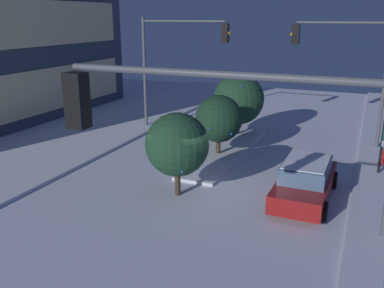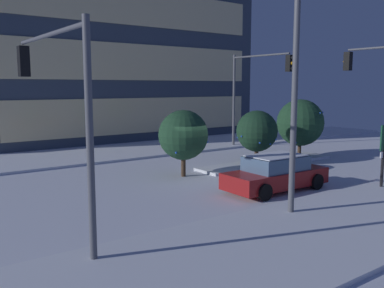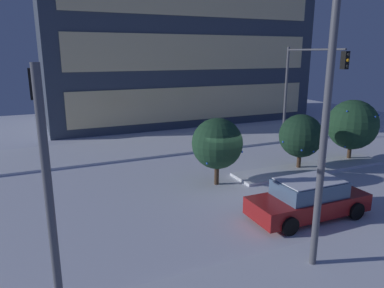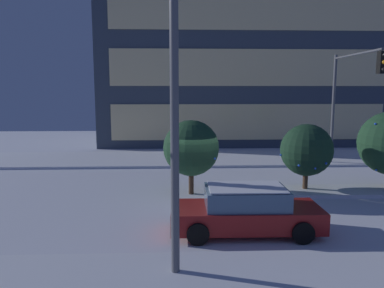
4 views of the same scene
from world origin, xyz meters
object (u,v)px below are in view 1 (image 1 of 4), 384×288
(fire_hydrant, at_px, (382,158))
(decorated_tree_right_of_median, at_px, (239,99))
(traffic_light_corner_near_right, at_px, (347,59))
(parking_info_sign, at_px, (383,137))
(decorated_tree_left_of_median, at_px, (177,145))
(decorated_tree_median, at_px, (219,119))
(traffic_light_corner_near_left, at_px, (239,171))
(traffic_light_corner_far_right, at_px, (176,53))
(car_near, at_px, (305,181))
(street_lamp_arched, at_px, (376,57))

(fire_hydrant, distance_m, decorated_tree_right_of_median, 8.12)
(traffic_light_corner_near_right, height_order, decorated_tree_right_of_median, traffic_light_corner_near_right)
(parking_info_sign, relative_size, decorated_tree_right_of_median, 0.77)
(parking_info_sign, height_order, decorated_tree_left_of_median, decorated_tree_left_of_median)
(decorated_tree_median, bearing_deg, traffic_light_corner_near_left, -159.28)
(traffic_light_corner_near_right, relative_size, decorated_tree_right_of_median, 1.83)
(traffic_light_corner_near_left, relative_size, decorated_tree_left_of_median, 1.85)
(traffic_light_corner_far_right, distance_m, decorated_tree_right_of_median, 4.45)
(parking_info_sign, bearing_deg, decorated_tree_median, -2.98)
(car_near, distance_m, decorated_tree_right_of_median, 8.95)
(traffic_light_corner_near_left, distance_m, street_lamp_arched, 7.20)
(traffic_light_corner_near_left, height_order, traffic_light_corner_far_right, traffic_light_corner_far_right)
(car_near, xyz_separation_m, traffic_light_corner_far_right, (7.14, 8.58, 3.86))
(traffic_light_corner_near_left, xyz_separation_m, decorated_tree_left_of_median, (7.54, 4.60, -2.22))
(decorated_tree_right_of_median, bearing_deg, street_lamp_arched, -144.79)
(traffic_light_corner_far_right, xyz_separation_m, parking_info_sign, (-3.49, -11.13, -2.83))
(fire_hydrant, relative_size, parking_info_sign, 0.30)
(traffic_light_corner_far_right, xyz_separation_m, decorated_tree_median, (-3.63, -3.91, -2.71))
(decorated_tree_median, bearing_deg, traffic_light_corner_near_right, -51.69)
(car_near, relative_size, decorated_tree_right_of_median, 1.34)
(street_lamp_arched, bearing_deg, decorated_tree_median, -43.15)
(traffic_light_corner_near_left, xyz_separation_m, decorated_tree_right_of_median, (16.45, 4.96, -2.11))
(street_lamp_arched, distance_m, parking_info_sign, 6.99)
(traffic_light_corner_near_right, xyz_separation_m, fire_hydrant, (-2.72, -2.10, -4.13))
(traffic_light_corner_far_right, distance_m, decorated_tree_median, 5.98)
(street_lamp_arched, bearing_deg, fire_hydrant, -98.36)
(traffic_light_corner_near_left, distance_m, traffic_light_corner_near_right, 16.75)
(parking_info_sign, height_order, decorated_tree_right_of_median, decorated_tree_right_of_median)
(traffic_light_corner_near_left, relative_size, decorated_tree_right_of_median, 1.67)
(street_lamp_arched, relative_size, parking_info_sign, 3.11)
(traffic_light_corner_near_right, distance_m, decorated_tree_left_of_median, 10.82)
(traffic_light_corner_near_right, distance_m, parking_info_sign, 5.27)
(car_near, height_order, traffic_light_corner_far_right, traffic_light_corner_far_right)
(traffic_light_corner_near_left, relative_size, traffic_light_corner_far_right, 0.91)
(traffic_light_corner_far_right, height_order, fire_hydrant, traffic_light_corner_far_right)
(traffic_light_corner_near_left, distance_m, fire_hydrant, 14.77)
(car_near, distance_m, parking_info_sign, 4.57)
(fire_hydrant, bearing_deg, traffic_light_corner_far_right, 78.99)
(traffic_light_corner_near_right, xyz_separation_m, decorated_tree_median, (-4.16, 5.26, -2.66))
(traffic_light_corner_near_left, bearing_deg, parking_info_sign, -100.96)
(traffic_light_corner_far_right, height_order, parking_info_sign, traffic_light_corner_far_right)
(traffic_light_corner_far_right, bearing_deg, decorated_tree_right_of_median, 3.62)
(traffic_light_corner_near_left, relative_size, decorated_tree_median, 1.97)
(car_near, height_order, decorated_tree_right_of_median, decorated_tree_right_of_median)
(street_lamp_arched, xyz_separation_m, decorated_tree_median, (5.73, 6.57, -3.61))
(traffic_light_corner_far_right, height_order, decorated_tree_right_of_median, traffic_light_corner_far_right)
(fire_hydrant, bearing_deg, decorated_tree_median, 101.06)
(traffic_light_corner_near_left, xyz_separation_m, decorated_tree_median, (12.59, 4.76, -2.36))
(traffic_light_corner_far_right, xyz_separation_m, fire_hydrant, (-2.19, -11.27, -4.18))
(street_lamp_arched, height_order, decorated_tree_right_of_median, street_lamp_arched)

